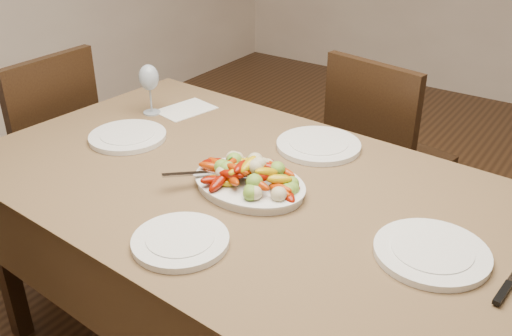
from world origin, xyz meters
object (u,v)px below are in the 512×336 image
object	(u,v)px
chair_left	(36,155)
serving_platter	(249,186)
plate_far	(318,145)
dining_table	(256,286)
wine_glass	(150,88)
plate_near	(180,241)
plate_right	(432,253)
chair_far	(390,159)
plate_left	(128,137)

from	to	relation	value
chair_left	serving_platter	world-z (taller)	chair_left
chair_left	plate_far	distance (m)	1.32
dining_table	plate_far	bearing A→B (deg)	85.85
plate_far	wine_glass	xyz separation A→B (m)	(-0.68, -0.10, 0.09)
plate_near	chair_left	bearing A→B (deg)	160.91
wine_glass	chair_left	bearing A→B (deg)	-165.09
plate_near	wine_glass	world-z (taller)	wine_glass
plate_near	plate_right	bearing A→B (deg)	30.25
dining_table	plate_far	distance (m)	0.51
chair_left	plate_right	bearing A→B (deg)	86.00
plate_far	plate_near	world-z (taller)	same
chair_left	chair_far	bearing A→B (deg)	123.01
dining_table	plate_near	distance (m)	0.52
plate_far	plate_near	size ratio (longest dim) A/B	1.15
dining_table	serving_platter	size ratio (longest dim) A/B	5.35
serving_platter	wine_glass	distance (m)	0.70
wine_glass	plate_far	bearing A→B (deg)	8.24
plate_far	plate_near	bearing A→B (deg)	-91.12
chair_far	plate_near	bearing A→B (deg)	98.62
chair_far	chair_left	xyz separation A→B (m)	(-1.30, -0.85, 0.00)
plate_left	plate_right	distance (m)	1.10
chair_left	plate_right	world-z (taller)	chair_left
plate_left	serving_platter	bearing A→B (deg)	-4.49
dining_table	plate_right	xyz separation A→B (m)	(0.55, -0.04, 0.39)
chair_left	plate_near	bearing A→B (deg)	70.73
plate_right	plate_near	xyz separation A→B (m)	(-0.54, -0.31, 0.00)
serving_platter	wine_glass	size ratio (longest dim) A/B	1.68
plate_near	dining_table	bearing A→B (deg)	91.79
plate_far	wine_glass	world-z (taller)	wine_glass
chair_far	serving_platter	distance (m)	1.00
plate_right	chair_left	bearing A→B (deg)	176.18
dining_table	plate_right	bearing A→B (deg)	-3.85
chair_left	plate_right	distance (m)	1.81
plate_right	chair_far	bearing A→B (deg)	116.58
plate_right	wine_glass	size ratio (longest dim) A/B	1.37
dining_table	chair_left	size ratio (longest dim) A/B	1.94
dining_table	plate_far	size ratio (longest dim) A/B	6.48
plate_right	wine_glass	distance (m)	1.23
chair_far	serving_platter	xyz separation A→B (m)	(-0.07, -0.96, 0.30)
chair_far	plate_near	xyz separation A→B (m)	(-0.05, -1.28, 0.29)
chair_far	plate_left	distance (m)	1.14
chair_far	serving_platter	size ratio (longest dim) A/B	2.76
plate_near	plate_left	bearing A→B (deg)	147.09
plate_far	wine_glass	distance (m)	0.69
plate_right	plate_far	size ratio (longest dim) A/B	0.99
chair_left	plate_near	world-z (taller)	chair_left
plate_left	plate_far	xyz separation A→B (m)	(0.58, 0.32, 0.00)
chair_far	plate_right	bearing A→B (deg)	127.50
plate_left	plate_near	bearing A→B (deg)	-32.91
dining_table	chair_far	bearing A→B (deg)	86.18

